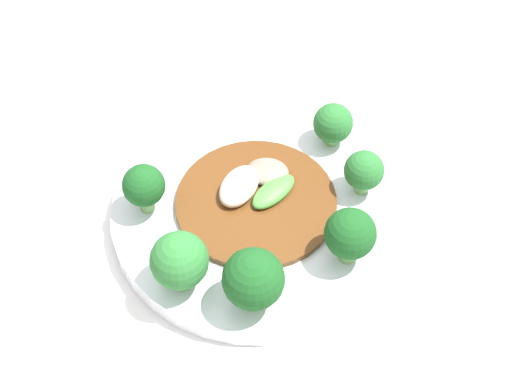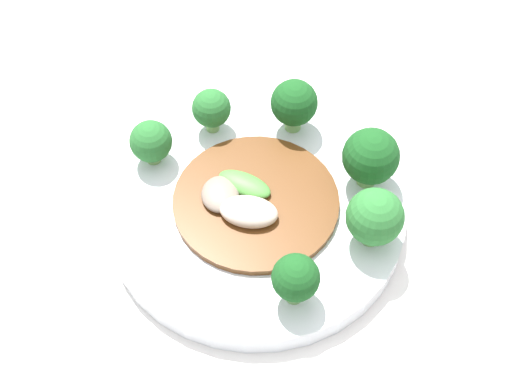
{
  "view_description": "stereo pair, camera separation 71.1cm",
  "coord_description": "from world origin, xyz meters",
  "px_view_note": "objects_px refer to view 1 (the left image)",
  "views": [
    {
      "loc": [
        -0.37,
        -0.32,
        1.37
      ],
      "look_at": [
        -0.02,
        -0.01,
        0.8
      ],
      "focal_mm": 50.0,
      "sensor_mm": 36.0,
      "label": 1
    },
    {
      "loc": [
        -0.2,
        0.37,
        1.37
      ],
      "look_at": [
        -0.02,
        -0.01,
        0.8
      ],
      "focal_mm": 50.0,
      "sensor_mm": 36.0,
      "label": 2
    }
  ],
  "objects_px": {
    "broccoli_northwest": "(144,186)",
    "broccoli_southwest": "(253,280)",
    "stirfry_center": "(256,196)",
    "plate": "(256,211)",
    "broccoli_west": "(179,261)",
    "broccoli_southeast": "(364,171)",
    "broccoli_east": "(333,124)",
    "broccoli_south": "(350,234)"
  },
  "relations": [
    {
      "from": "broccoli_east",
      "to": "plate",
      "type": "bearing_deg",
      "value": 177.89
    },
    {
      "from": "plate",
      "to": "stirfry_center",
      "type": "bearing_deg",
      "value": 44.61
    },
    {
      "from": "broccoli_south",
      "to": "broccoli_east",
      "type": "bearing_deg",
      "value": 43.09
    },
    {
      "from": "broccoli_northwest",
      "to": "broccoli_southwest",
      "type": "distance_m",
      "value": 0.16
    },
    {
      "from": "broccoli_southeast",
      "to": "plate",
      "type": "bearing_deg",
      "value": 140.85
    },
    {
      "from": "plate",
      "to": "broccoli_northwest",
      "type": "relative_size",
      "value": 5.17
    },
    {
      "from": "broccoli_east",
      "to": "broccoli_southwest",
      "type": "height_order",
      "value": "broccoli_southwest"
    },
    {
      "from": "broccoli_east",
      "to": "broccoli_northwest",
      "type": "bearing_deg",
      "value": 156.95
    },
    {
      "from": "broccoli_southeast",
      "to": "broccoli_west",
      "type": "xyz_separation_m",
      "value": [
        -0.21,
        0.06,
        0.01
      ]
    },
    {
      "from": "stirfry_center",
      "to": "plate",
      "type": "bearing_deg",
      "value": -135.39
    },
    {
      "from": "broccoli_southwest",
      "to": "broccoli_south",
      "type": "bearing_deg",
      "value": -19.44
    },
    {
      "from": "broccoli_west",
      "to": "broccoli_east",
      "type": "distance_m",
      "value": 0.24
    },
    {
      "from": "broccoli_northwest",
      "to": "broccoli_west",
      "type": "distance_m",
      "value": 0.1
    },
    {
      "from": "broccoli_southeast",
      "to": "broccoli_east",
      "type": "xyz_separation_m",
      "value": [
        0.04,
        0.07,
        -0.0
      ]
    },
    {
      "from": "broccoli_southwest",
      "to": "stirfry_center",
      "type": "distance_m",
      "value": 0.13
    },
    {
      "from": "broccoli_southeast",
      "to": "broccoli_northwest",
      "type": "bearing_deg",
      "value": 137.45
    },
    {
      "from": "plate",
      "to": "broccoli_southwest",
      "type": "relative_size",
      "value": 4.39
    },
    {
      "from": "broccoli_west",
      "to": "broccoli_southwest",
      "type": "relative_size",
      "value": 0.95
    },
    {
      "from": "broccoli_south",
      "to": "broccoli_west",
      "type": "distance_m",
      "value": 0.16
    },
    {
      "from": "broccoli_northwest",
      "to": "stirfry_center",
      "type": "bearing_deg",
      "value": -43.39
    },
    {
      "from": "plate",
      "to": "stirfry_center",
      "type": "relative_size",
      "value": 1.8
    },
    {
      "from": "broccoli_northwest",
      "to": "broccoli_southeast",
      "type": "bearing_deg",
      "value": -42.55
    },
    {
      "from": "broccoli_south",
      "to": "broccoli_northwest",
      "type": "distance_m",
      "value": 0.21
    },
    {
      "from": "broccoli_east",
      "to": "broccoli_southeast",
      "type": "bearing_deg",
      "value": -117.9
    },
    {
      "from": "broccoli_northwest",
      "to": "stirfry_center",
      "type": "xyz_separation_m",
      "value": [
        0.08,
        -0.08,
        -0.03
      ]
    },
    {
      "from": "broccoli_south",
      "to": "broccoli_east",
      "type": "xyz_separation_m",
      "value": [
        0.11,
        0.11,
        -0.01
      ]
    },
    {
      "from": "broccoli_northwest",
      "to": "broccoli_west",
      "type": "height_order",
      "value": "broccoli_west"
    },
    {
      "from": "plate",
      "to": "broccoli_southwest",
      "type": "xyz_separation_m",
      "value": [
        -0.09,
        -0.08,
        0.05
      ]
    },
    {
      "from": "broccoli_northwest",
      "to": "broccoli_east",
      "type": "height_order",
      "value": "broccoli_northwest"
    },
    {
      "from": "plate",
      "to": "broccoli_west",
      "type": "distance_m",
      "value": 0.13
    },
    {
      "from": "plate",
      "to": "broccoli_southeast",
      "type": "relative_size",
      "value": 5.71
    },
    {
      "from": "plate",
      "to": "broccoli_northwest",
      "type": "height_order",
      "value": "broccoli_northwest"
    },
    {
      "from": "broccoli_northwest",
      "to": "broccoli_east",
      "type": "xyz_separation_m",
      "value": [
        0.2,
        -0.09,
        -0.01
      ]
    },
    {
      "from": "broccoli_southeast",
      "to": "broccoli_west",
      "type": "height_order",
      "value": "broccoli_west"
    },
    {
      "from": "plate",
      "to": "broccoli_west",
      "type": "relative_size",
      "value": 4.62
    },
    {
      "from": "plate",
      "to": "broccoli_south",
      "type": "height_order",
      "value": "broccoli_south"
    },
    {
      "from": "broccoli_southeast",
      "to": "broccoli_southwest",
      "type": "relative_size",
      "value": 0.77
    },
    {
      "from": "broccoli_south",
      "to": "broccoli_southeast",
      "type": "distance_m",
      "value": 0.09
    },
    {
      "from": "broccoli_south",
      "to": "broccoli_southwest",
      "type": "distance_m",
      "value": 0.11
    },
    {
      "from": "broccoli_west",
      "to": "plate",
      "type": "bearing_deg",
      "value": 5.08
    },
    {
      "from": "broccoli_west",
      "to": "broccoli_southeast",
      "type": "bearing_deg",
      "value": -16.37
    },
    {
      "from": "broccoli_southwest",
      "to": "broccoli_northwest",
      "type": "bearing_deg",
      "value": 85.74
    }
  ]
}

